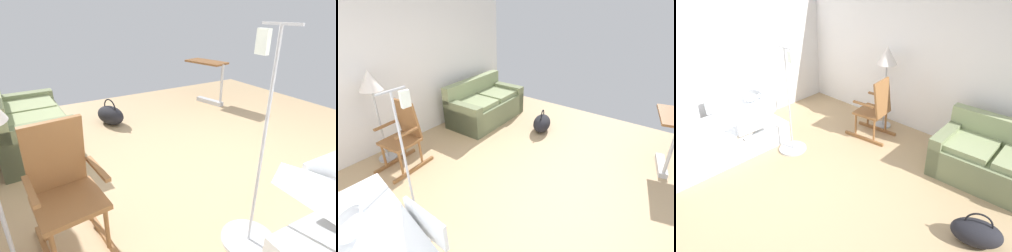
% 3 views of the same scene
% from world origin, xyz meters
% --- Properties ---
extents(ground_plane, '(6.43, 6.43, 0.00)m').
position_xyz_m(ground_plane, '(0.00, 0.00, 0.00)').
color(ground_plane, tan).
extents(couch, '(1.63, 0.91, 0.85)m').
position_xyz_m(couch, '(1.53, 1.97, 0.31)').
color(couch, '#737D57').
rests_on(couch, ground).
extents(rocking_chair, '(0.80, 0.55, 1.05)m').
position_xyz_m(rocking_chair, '(-0.46, 1.85, 0.50)').
color(rocking_chair, brown).
rests_on(rocking_chair, ground).
extents(overbed_table, '(0.88, 0.58, 0.84)m').
position_xyz_m(overbed_table, '(1.89, -1.36, 0.53)').
color(overbed_table, '#B2B5BA').
rests_on(overbed_table, ground).
extents(duffel_bag, '(0.63, 0.48, 0.43)m').
position_xyz_m(duffel_bag, '(1.81, 0.75, 0.15)').
color(duffel_bag, black).
rests_on(duffel_bag, ground).
extents(iv_pole, '(0.44, 0.44, 1.69)m').
position_xyz_m(iv_pole, '(-1.17, 0.62, 0.25)').
color(iv_pole, '#B2B5BA').
rests_on(iv_pole, ground).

